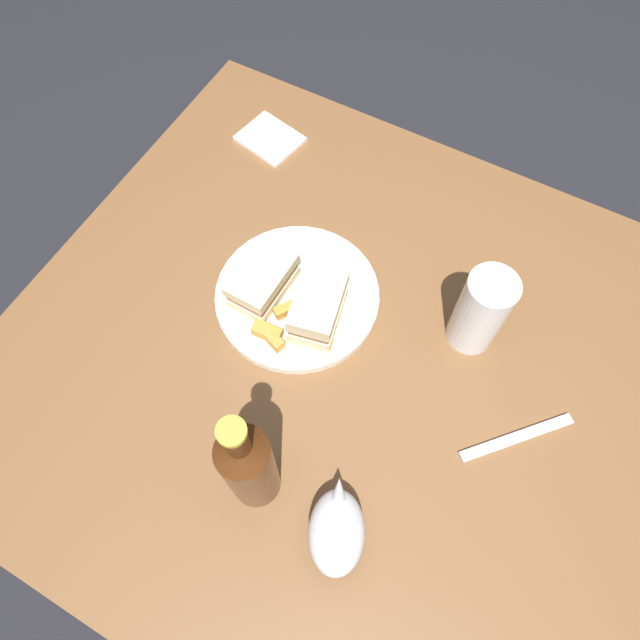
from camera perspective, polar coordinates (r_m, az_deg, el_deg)
ground_plane at (r=1.64m, az=1.35°, el=-14.19°), size 6.00×6.00×0.00m
dining_table at (r=1.27m, az=1.71°, el=-10.52°), size 1.05×0.97×0.76m
plate at (r=0.95m, az=-2.25°, el=2.36°), size 0.27×0.27×0.02m
sandwich_half_left at (r=0.93m, az=-5.69°, el=3.91°), size 0.07×0.12×0.06m
sandwich_half_right at (r=0.89m, az=-0.20°, el=1.28°), size 0.09×0.13×0.07m
potato_wedge_front at (r=0.91m, az=-1.78°, el=0.52°), size 0.03×0.04×0.02m
potato_wedge_middle at (r=0.92m, az=-3.43°, el=0.99°), size 0.03×0.04×0.02m
potato_wedge_back at (r=0.90m, az=-5.23°, el=-1.18°), size 0.05×0.03×0.02m
potato_wedge_left_edge at (r=0.90m, az=-4.96°, el=-1.61°), size 0.06×0.03×0.02m
potato_wedge_right_edge at (r=0.90m, az=-0.29°, el=-1.90°), size 0.05×0.03×0.02m
pint_glass at (r=0.90m, az=15.43°, el=0.58°), size 0.07×0.07×0.16m
gravy_boat at (r=0.80m, az=1.64°, el=-20.07°), size 0.11×0.13×0.07m
cider_bottle at (r=0.75m, az=-7.06°, el=-14.05°), size 0.07×0.07×0.27m
napkin at (r=1.17m, az=-4.96°, el=17.37°), size 0.13×0.11×0.01m
fork at (r=0.91m, az=18.80°, el=-10.93°), size 0.13×0.14×0.01m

